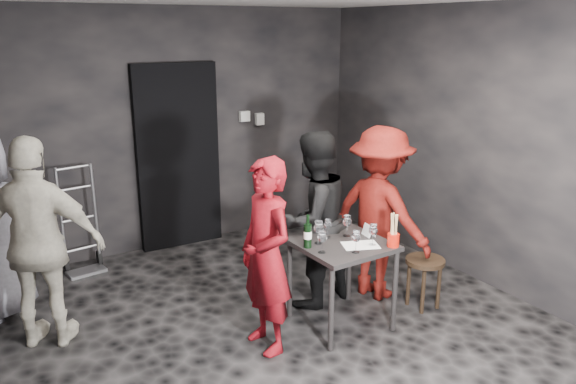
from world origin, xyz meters
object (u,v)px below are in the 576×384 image
stool (425,269)px  bystander_cream (38,230)px  tasting_table (342,253)px  breadstick_cup (394,231)px  server_red (266,253)px  man_maroon (380,207)px  wine_bottle (308,235)px  hand_truck (83,252)px  woman_black (313,213)px

stool → bystander_cream: bearing=160.5°
tasting_table → stool: size_ratio=1.60×
stool → breadstick_cup: size_ratio=1.55×
server_red → man_maroon: man_maroon is taller
server_red → wine_bottle: bearing=94.2°
hand_truck → wine_bottle: 2.69m
hand_truck → tasting_table: hand_truck is taller
bystander_cream → tasting_table: bearing=-173.5°
stool → server_red: (-1.54, 0.13, 0.43)m
man_maroon → bystander_cream: bystander_cream is taller
tasting_table → wine_bottle: bearing=171.0°
hand_truck → wine_bottle: hand_truck is taller
stool → wine_bottle: bearing=170.7°
woman_black → bystander_cream: 2.26m
woman_black → bystander_cream: size_ratio=0.89×
bystander_cream → breadstick_cup: bystander_cream is taller
woman_black → stool: bearing=132.7°
tasting_table → woman_black: woman_black is taller
hand_truck → breadstick_cup: size_ratio=3.73×
tasting_table → wine_bottle: size_ratio=2.72×
server_red → man_maroon: (1.35, 0.29, 0.07)m
hand_truck → bystander_cream: (-0.51, -1.32, 0.76)m
hand_truck → breadstick_cup: hand_truck is taller
breadstick_cup → woman_black: bearing=111.6°
stool → man_maroon: bearing=114.8°
server_red → man_maroon: 1.38m
tasting_table → woman_black: size_ratio=0.43×
man_maroon → wine_bottle: size_ratio=6.37×
tasting_table → man_maroon: (0.63, 0.29, 0.23)m
server_red → breadstick_cup: 1.06m
stool → breadstick_cup: bearing=-164.2°
wine_bottle → breadstick_cup: bearing=-28.6°
stool → woman_black: size_ratio=0.27×
server_red → bystander_cream: bystander_cream is taller
tasting_table → stool: 0.88m
hand_truck → woman_black: size_ratio=0.65×
tasting_table → breadstick_cup: bearing=-43.3°
woman_black → breadstick_cup: woman_black is taller
bystander_cream → stool: bearing=-170.0°
stool → server_red: server_red is taller
hand_truck → breadstick_cup: bearing=-60.7°
stool → bystander_cream: 3.27m
server_red → wine_bottle: 0.41m
bystander_cream → woman_black: bearing=-162.5°
woman_black → man_maroon: 0.65m
bystander_cream → hand_truck: bearing=-81.7°
woman_black → man_maroon: size_ratio=0.98×
woman_black → wine_bottle: woman_black is taller
server_red → woman_black: bearing=119.9°
tasting_table → server_red: (-0.72, -0.00, 0.15)m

